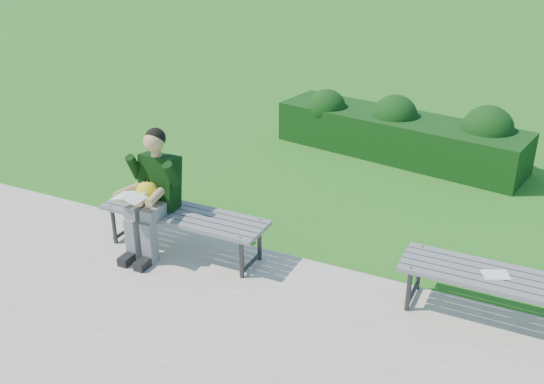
{
  "coord_description": "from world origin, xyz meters",
  "views": [
    {
      "loc": [
        2.24,
        -5.01,
        3.28
      ],
      "look_at": [
        -0.1,
        -0.23,
        0.82
      ],
      "focal_mm": 40.0,
      "sensor_mm": 36.0,
      "label": 1
    }
  ],
  "objects_px": {
    "bench_left": "(184,218)",
    "paper_sheet": "(496,275)",
    "bench_right": "(507,283)",
    "hedge": "(403,132)",
    "seated_boy": "(152,189)"
  },
  "relations": [
    {
      "from": "bench_right",
      "to": "hedge",
      "type": "bearing_deg",
      "value": 117.27
    },
    {
      "from": "bench_left",
      "to": "seated_boy",
      "type": "xyz_separation_m",
      "value": [
        -0.3,
        -0.09,
        0.3
      ]
    },
    {
      "from": "bench_left",
      "to": "seated_boy",
      "type": "bearing_deg",
      "value": -162.79
    },
    {
      "from": "hedge",
      "to": "bench_right",
      "type": "bearing_deg",
      "value": -62.73
    },
    {
      "from": "paper_sheet",
      "to": "seated_boy",
      "type": "bearing_deg",
      "value": -175.39
    },
    {
      "from": "hedge",
      "to": "bench_left",
      "type": "distance_m",
      "value": 3.98
    },
    {
      "from": "hedge",
      "to": "bench_left",
      "type": "bearing_deg",
      "value": -109.16
    },
    {
      "from": "bench_left",
      "to": "paper_sheet",
      "type": "height_order",
      "value": "bench_left"
    },
    {
      "from": "hedge",
      "to": "paper_sheet",
      "type": "bearing_deg",
      "value": -64.01
    },
    {
      "from": "hedge",
      "to": "bench_right",
      "type": "xyz_separation_m",
      "value": [
        1.85,
        -3.58,
        0.03
      ]
    },
    {
      "from": "bench_left",
      "to": "bench_right",
      "type": "xyz_separation_m",
      "value": [
        3.15,
        0.18,
        0.0
      ]
    },
    {
      "from": "bench_right",
      "to": "seated_boy",
      "type": "distance_m",
      "value": 3.48
    },
    {
      "from": "hedge",
      "to": "seated_boy",
      "type": "height_order",
      "value": "seated_boy"
    },
    {
      "from": "hedge",
      "to": "seated_boy",
      "type": "xyz_separation_m",
      "value": [
        -1.61,
        -3.86,
        0.33
      ]
    },
    {
      "from": "bench_right",
      "to": "seated_boy",
      "type": "bearing_deg",
      "value": -175.52
    }
  ]
}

